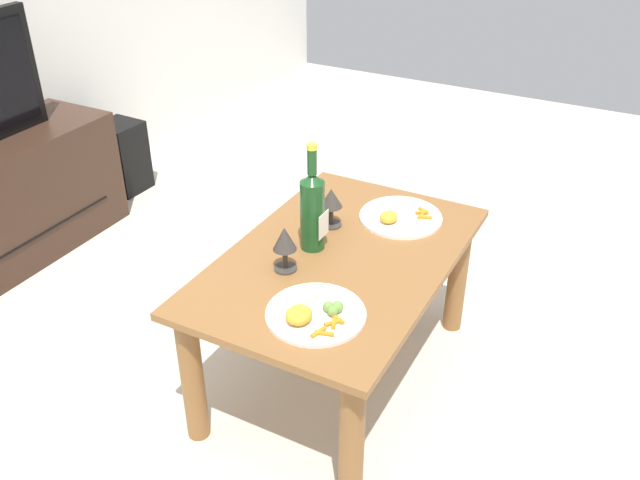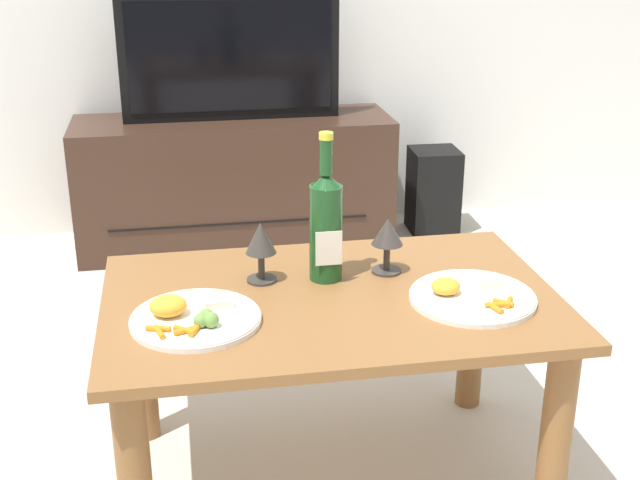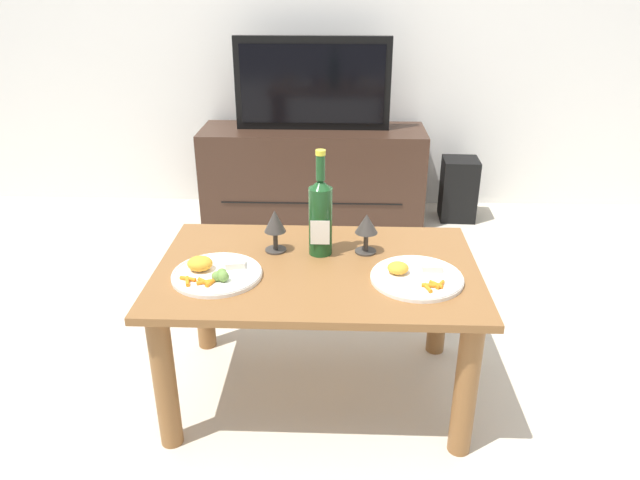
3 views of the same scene
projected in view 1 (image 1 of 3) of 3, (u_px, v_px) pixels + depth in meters
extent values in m
plane|color=beige|center=(337.00, 374.00, 2.42)|extent=(6.40, 6.40, 0.00)
cube|color=brown|center=(339.00, 259.00, 2.17)|extent=(1.03, 0.66, 0.03)
cylinder|color=brown|center=(352.00, 441.00, 1.85)|extent=(0.07, 0.07, 0.47)
cylinder|color=brown|center=(458.00, 275.00, 2.53)|extent=(0.07, 0.07, 0.47)
cylinder|color=brown|center=(192.00, 377.00, 2.06)|extent=(0.07, 0.07, 0.47)
cylinder|color=brown|center=(329.00, 240.00, 2.74)|extent=(0.07, 0.07, 0.47)
cube|color=black|center=(19.00, 247.00, 2.84)|extent=(1.03, 0.01, 0.01)
cube|color=black|center=(123.00, 157.00, 3.56)|extent=(0.21, 0.21, 0.37)
cylinder|color=#19471E|center=(312.00, 216.00, 2.15)|extent=(0.08, 0.08, 0.23)
cone|color=#19471E|center=(312.00, 178.00, 2.08)|extent=(0.08, 0.08, 0.04)
cylinder|color=#19471E|center=(312.00, 162.00, 2.05)|extent=(0.03, 0.03, 0.08)
cylinder|color=yellow|center=(312.00, 147.00, 2.02)|extent=(0.03, 0.03, 0.02)
cube|color=silver|center=(324.00, 225.00, 2.14)|extent=(0.06, 0.00, 0.08)
cylinder|color=#38332D|center=(285.00, 268.00, 2.09)|extent=(0.07, 0.07, 0.01)
cylinder|color=#38332D|center=(285.00, 258.00, 2.07)|extent=(0.02, 0.02, 0.07)
cone|color=#38332D|center=(285.00, 238.00, 2.04)|extent=(0.07, 0.07, 0.08)
cylinder|color=#38332D|center=(331.00, 224.00, 2.32)|extent=(0.07, 0.07, 0.01)
cylinder|color=#38332D|center=(331.00, 215.00, 2.30)|extent=(0.02, 0.02, 0.07)
cone|color=#38332D|center=(331.00, 198.00, 2.27)|extent=(0.08, 0.08, 0.07)
cylinder|color=white|center=(316.00, 314.00, 1.89)|extent=(0.28, 0.28, 0.01)
torus|color=white|center=(316.00, 312.00, 1.89)|extent=(0.28, 0.28, 0.01)
ellipsoid|color=orange|center=(299.00, 315.00, 1.84)|extent=(0.08, 0.07, 0.04)
cube|color=beige|center=(309.00, 295.00, 1.94)|extent=(0.07, 0.06, 0.02)
cylinder|color=orange|center=(318.00, 332.00, 1.81)|extent=(0.05, 0.03, 0.01)
cylinder|color=orange|center=(324.00, 333.00, 1.80)|extent=(0.03, 0.05, 0.01)
cylinder|color=orange|center=(333.00, 322.00, 1.84)|extent=(0.05, 0.04, 0.01)
cylinder|color=orange|center=(337.00, 318.00, 1.86)|extent=(0.03, 0.05, 0.01)
cylinder|color=orange|center=(334.00, 322.00, 1.84)|extent=(0.05, 0.03, 0.01)
sphere|color=olive|center=(328.00, 307.00, 1.89)|extent=(0.03, 0.03, 0.03)
sphere|color=olive|center=(337.00, 307.00, 1.88)|extent=(0.03, 0.03, 0.03)
sphere|color=olive|center=(337.00, 308.00, 1.88)|extent=(0.03, 0.03, 0.03)
sphere|color=olive|center=(333.00, 311.00, 1.87)|extent=(0.03, 0.03, 0.03)
cylinder|color=white|center=(401.00, 217.00, 2.36)|extent=(0.29, 0.29, 0.01)
torus|color=white|center=(401.00, 215.00, 2.35)|extent=(0.28, 0.28, 0.01)
ellipsoid|color=orange|center=(389.00, 217.00, 2.31)|extent=(0.07, 0.06, 0.04)
cube|color=beige|center=(393.00, 204.00, 2.41)|extent=(0.06, 0.05, 0.02)
cylinder|color=orange|center=(425.00, 217.00, 2.34)|extent=(0.02, 0.05, 0.01)
cylinder|color=orange|center=(421.00, 215.00, 2.35)|extent=(0.05, 0.02, 0.01)
cylinder|color=orange|center=(422.00, 212.00, 2.37)|extent=(0.04, 0.04, 0.01)
cylinder|color=orange|center=(423.00, 211.00, 2.37)|extent=(0.03, 0.05, 0.01)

